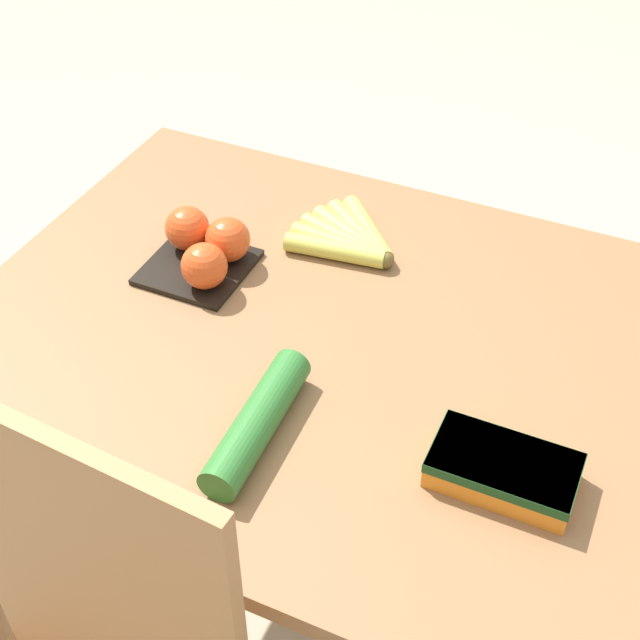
{
  "coord_description": "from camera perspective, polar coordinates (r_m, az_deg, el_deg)",
  "views": [
    {
      "loc": [
        -0.41,
        0.9,
        1.63
      ],
      "look_at": [
        0.0,
        0.0,
        0.76
      ],
      "focal_mm": 50.0,
      "sensor_mm": 36.0,
      "label": 1
    }
  ],
  "objects": [
    {
      "name": "dining_table",
      "position": [
        1.41,
        0.0,
        -4.25
      ],
      "size": [
        1.1,
        0.87,
        0.73
      ],
      "color": "olive",
      "rests_on": "ground_plane"
    },
    {
      "name": "banana_bunch",
      "position": [
        1.5,
        1.92,
        5.18
      ],
      "size": [
        0.19,
        0.17,
        0.03
      ],
      "color": "brown",
      "rests_on": "dining_table"
    },
    {
      "name": "tomato_pack",
      "position": [
        1.45,
        -7.38,
        4.57
      ],
      "size": [
        0.16,
        0.16,
        0.08
      ],
      "color": "black",
      "rests_on": "dining_table"
    },
    {
      "name": "cucumber_near",
      "position": [
        1.18,
        -4.03,
        -6.51
      ],
      "size": [
        0.06,
        0.24,
        0.05
      ],
      "color": "#2D702D",
      "rests_on": "dining_table"
    },
    {
      "name": "ground_plane",
      "position": [
        1.91,
        0.0,
        -17.33
      ],
      "size": [
        12.0,
        12.0,
        0.0
      ],
      "primitive_type": "plane",
      "color": "#B7A88E"
    },
    {
      "name": "carrot_bag",
      "position": [
        1.15,
        11.67,
        -9.28
      ],
      "size": [
        0.18,
        0.1,
        0.04
      ],
      "color": "orange",
      "rests_on": "dining_table"
    }
  ]
}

